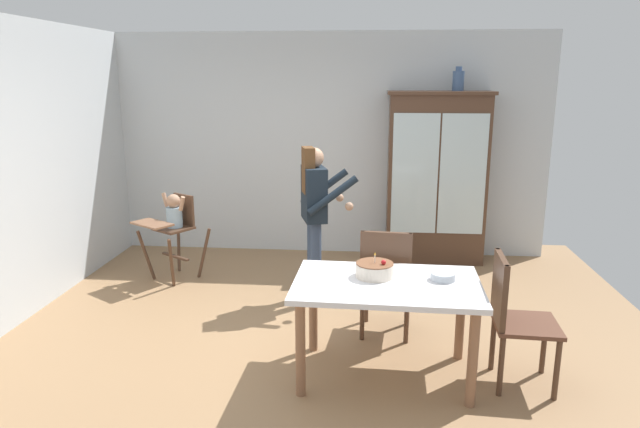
# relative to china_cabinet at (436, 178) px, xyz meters

# --- Properties ---
(ground_plane) EXTENTS (6.24, 6.24, 0.00)m
(ground_plane) POSITION_rel_china_cabinet_xyz_m (-1.30, -2.37, -1.01)
(ground_plane) COLOR #93704C
(wall_back) EXTENTS (5.32, 0.06, 2.70)m
(wall_back) POSITION_rel_china_cabinet_xyz_m (-1.30, 0.26, 0.34)
(wall_back) COLOR silver
(wall_back) RESTS_ON ground_plane
(china_cabinet) EXTENTS (1.20, 0.48, 2.02)m
(china_cabinet) POSITION_rel_china_cabinet_xyz_m (0.00, 0.00, 0.00)
(china_cabinet) COLOR #4C3323
(china_cabinet) RESTS_ON ground_plane
(ceramic_vase) EXTENTS (0.13, 0.13, 0.27)m
(ceramic_vase) POSITION_rel_china_cabinet_xyz_m (0.19, 0.00, 1.12)
(ceramic_vase) COLOR #3D567F
(ceramic_vase) RESTS_ON china_cabinet
(high_chair_with_toddler) EXTENTS (0.79, 0.84, 0.95)m
(high_chair_with_toddler) POSITION_rel_china_cabinet_xyz_m (-2.89, -0.92, -0.36)
(high_chair_with_toddler) COLOR #4C3323
(high_chair_with_toddler) RESTS_ON ground_plane
(adult_person) EXTENTS (0.60, 0.59, 1.53)m
(adult_person) POSITION_rel_china_cabinet_xyz_m (-1.30, -1.38, -0.05)
(adult_person) COLOR #33425B
(adult_person) RESTS_ON ground_plane
(dining_table) EXTENTS (1.36, 0.89, 0.74)m
(dining_table) POSITION_rel_china_cabinet_xyz_m (-0.64, -2.82, -0.38)
(dining_table) COLOR silver
(dining_table) RESTS_ON ground_plane
(birthday_cake) EXTENTS (0.28, 0.28, 0.19)m
(birthday_cake) POSITION_rel_china_cabinet_xyz_m (-0.73, -2.72, -0.22)
(birthday_cake) COLOR beige
(birthday_cake) RESTS_ON dining_table
(serving_bowl) EXTENTS (0.18, 0.18, 0.05)m
(serving_bowl) POSITION_rel_china_cabinet_xyz_m (-0.23, -2.74, -0.25)
(serving_bowl) COLOR #B2BCC6
(serving_bowl) RESTS_ON dining_table
(dining_chair_far_side) EXTENTS (0.48, 0.48, 0.96)m
(dining_chair_far_side) POSITION_rel_china_cabinet_xyz_m (-0.63, -2.17, -0.46)
(dining_chair_far_side) COLOR #4C3323
(dining_chair_far_side) RESTS_ON ground_plane
(dining_chair_right_end) EXTENTS (0.46, 0.46, 0.96)m
(dining_chair_right_end) POSITION_rel_china_cabinet_xyz_m (0.25, -2.84, -0.46)
(dining_chair_right_end) COLOR #4C3323
(dining_chair_right_end) RESTS_ON ground_plane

